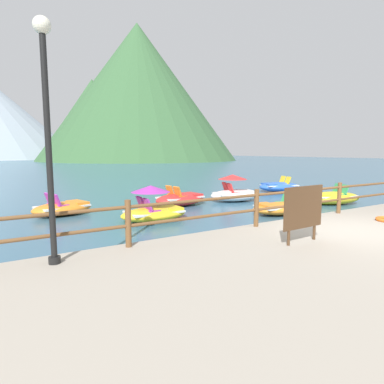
{
  "coord_description": "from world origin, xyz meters",
  "views": [
    {
      "loc": [
        -7.34,
        -4.5,
        2.3
      ],
      "look_at": [
        -1.49,
        5.0,
        0.9
      ],
      "focal_mm": 30.5,
      "sensor_mm": 36.0,
      "label": 1
    }
  ],
  "objects_px": {
    "pedal_boat_0": "(235,192)",
    "pedal_boat_2": "(154,209)",
    "sign_board": "(303,208)",
    "pedal_boat_3": "(332,198)",
    "pedal_boat_7": "(181,199)",
    "pedal_boat_5": "(279,187)",
    "lamp_post": "(47,119)",
    "pedal_boat_1": "(63,208)",
    "pedal_boat_4": "(282,208)"
  },
  "relations": [
    {
      "from": "lamp_post",
      "to": "pedal_boat_2",
      "type": "height_order",
      "value": "lamp_post"
    },
    {
      "from": "lamp_post",
      "to": "pedal_boat_3",
      "type": "bearing_deg",
      "value": 14.14
    },
    {
      "from": "pedal_boat_0",
      "to": "pedal_boat_7",
      "type": "bearing_deg",
      "value": 174.27
    },
    {
      "from": "pedal_boat_3",
      "to": "pedal_boat_4",
      "type": "xyz_separation_m",
      "value": [
        -3.6,
        -0.46,
        -0.05
      ]
    },
    {
      "from": "pedal_boat_4",
      "to": "pedal_boat_5",
      "type": "relative_size",
      "value": 0.96
    },
    {
      "from": "pedal_boat_0",
      "to": "pedal_boat_5",
      "type": "relative_size",
      "value": 0.96
    },
    {
      "from": "pedal_boat_2",
      "to": "pedal_boat_4",
      "type": "relative_size",
      "value": 0.9
    },
    {
      "from": "pedal_boat_5",
      "to": "pedal_boat_1",
      "type": "bearing_deg",
      "value": -176.35
    },
    {
      "from": "pedal_boat_4",
      "to": "pedal_boat_0",
      "type": "bearing_deg",
      "value": 81.33
    },
    {
      "from": "sign_board",
      "to": "pedal_boat_0",
      "type": "bearing_deg",
      "value": 60.67
    },
    {
      "from": "lamp_post",
      "to": "pedal_boat_3",
      "type": "relative_size",
      "value": 1.45
    },
    {
      "from": "pedal_boat_3",
      "to": "pedal_boat_0",
      "type": "bearing_deg",
      "value": 136.45
    },
    {
      "from": "sign_board",
      "to": "pedal_boat_5",
      "type": "relative_size",
      "value": 0.44
    },
    {
      "from": "sign_board",
      "to": "pedal_boat_4",
      "type": "relative_size",
      "value": 0.46
    },
    {
      "from": "pedal_boat_0",
      "to": "pedal_boat_5",
      "type": "bearing_deg",
      "value": 18.38
    },
    {
      "from": "pedal_boat_0",
      "to": "pedal_boat_3",
      "type": "bearing_deg",
      "value": -43.55
    },
    {
      "from": "lamp_post",
      "to": "pedal_boat_2",
      "type": "distance_m",
      "value": 5.94
    },
    {
      "from": "sign_board",
      "to": "pedal_boat_3",
      "type": "bearing_deg",
      "value": 31.09
    },
    {
      "from": "pedal_boat_4",
      "to": "pedal_boat_5",
      "type": "xyz_separation_m",
      "value": [
        4.97,
        4.87,
        0.05
      ]
    },
    {
      "from": "pedal_boat_1",
      "to": "pedal_boat_5",
      "type": "bearing_deg",
      "value": 3.65
    },
    {
      "from": "lamp_post",
      "to": "pedal_boat_0",
      "type": "height_order",
      "value": "lamp_post"
    },
    {
      "from": "pedal_boat_7",
      "to": "lamp_post",
      "type": "bearing_deg",
      "value": -134.1
    },
    {
      "from": "lamp_post",
      "to": "pedal_boat_1",
      "type": "distance_m",
      "value": 7.22
    },
    {
      "from": "lamp_post",
      "to": "pedal_boat_4",
      "type": "distance_m",
      "value": 8.94
    },
    {
      "from": "pedal_boat_5",
      "to": "pedal_boat_3",
      "type": "bearing_deg",
      "value": -107.29
    },
    {
      "from": "pedal_boat_7",
      "to": "pedal_boat_0",
      "type": "bearing_deg",
      "value": -5.73
    },
    {
      "from": "pedal_boat_0",
      "to": "pedal_boat_1",
      "type": "relative_size",
      "value": 1.05
    },
    {
      "from": "pedal_boat_7",
      "to": "sign_board",
      "type": "bearing_deg",
      "value": -100.16
    },
    {
      "from": "pedal_boat_3",
      "to": "pedal_boat_7",
      "type": "xyz_separation_m",
      "value": [
        -5.81,
        3.2,
        -0.01
      ]
    },
    {
      "from": "sign_board",
      "to": "pedal_boat_2",
      "type": "bearing_deg",
      "value": 99.92
    },
    {
      "from": "pedal_boat_5",
      "to": "lamp_post",
      "type": "bearing_deg",
      "value": -150.72
    },
    {
      "from": "pedal_boat_0",
      "to": "pedal_boat_1",
      "type": "height_order",
      "value": "pedal_boat_0"
    },
    {
      "from": "lamp_post",
      "to": "sign_board",
      "type": "relative_size",
      "value": 3.36
    },
    {
      "from": "sign_board",
      "to": "pedal_boat_7",
      "type": "relative_size",
      "value": 0.47
    },
    {
      "from": "pedal_boat_1",
      "to": "lamp_post",
      "type": "bearing_deg",
      "value": -101.14
    },
    {
      "from": "sign_board",
      "to": "pedal_boat_4",
      "type": "height_order",
      "value": "sign_board"
    },
    {
      "from": "pedal_boat_3",
      "to": "pedal_boat_7",
      "type": "relative_size",
      "value": 1.09
    },
    {
      "from": "pedal_boat_1",
      "to": "pedal_boat_5",
      "type": "relative_size",
      "value": 0.92
    },
    {
      "from": "pedal_boat_5",
      "to": "pedal_boat_7",
      "type": "relative_size",
      "value": 1.07
    },
    {
      "from": "lamp_post",
      "to": "pedal_boat_1",
      "type": "height_order",
      "value": "lamp_post"
    },
    {
      "from": "pedal_boat_2",
      "to": "pedal_boat_7",
      "type": "xyz_separation_m",
      "value": [
        2.28,
        2.2,
        -0.12
      ]
    },
    {
      "from": "pedal_boat_0",
      "to": "pedal_boat_2",
      "type": "distance_m",
      "value": 5.36
    },
    {
      "from": "sign_board",
      "to": "pedal_boat_4",
      "type": "bearing_deg",
      "value": 47.33
    },
    {
      "from": "pedal_boat_2",
      "to": "pedal_boat_4",
      "type": "distance_m",
      "value": 4.72
    },
    {
      "from": "sign_board",
      "to": "pedal_boat_3",
      "type": "relative_size",
      "value": 0.43
    },
    {
      "from": "lamp_post",
      "to": "sign_board",
      "type": "bearing_deg",
      "value": -16.17
    },
    {
      "from": "pedal_boat_0",
      "to": "pedal_boat_7",
      "type": "relative_size",
      "value": 1.03
    },
    {
      "from": "lamp_post",
      "to": "pedal_boat_3",
      "type": "height_order",
      "value": "lamp_post"
    },
    {
      "from": "pedal_boat_1",
      "to": "pedal_boat_2",
      "type": "distance_m",
      "value": 3.58
    },
    {
      "from": "pedal_boat_1",
      "to": "pedal_boat_2",
      "type": "bearing_deg",
      "value": -47.9
    }
  ]
}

